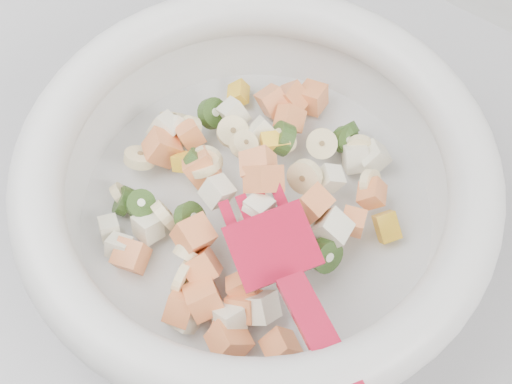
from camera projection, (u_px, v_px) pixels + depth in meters
The scene contains 2 objects.
counter at pixel (218, 318), 1.02m from camera, with size 2.00×0.60×0.90m, color gray.
mixing_bowl at pixel (256, 187), 0.54m from camera, with size 0.41×0.36×0.12m.
Camera 1 is at (0.25, 1.19, 1.42)m, focal length 50.00 mm.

